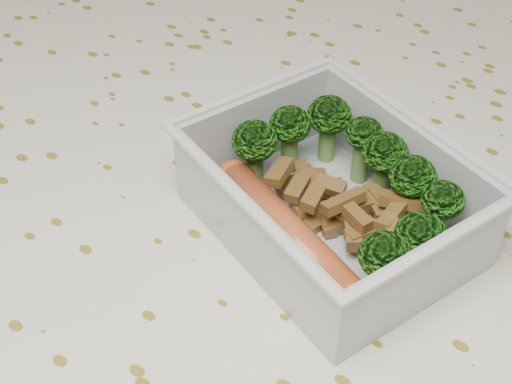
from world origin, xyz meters
The scene contains 6 objects.
dining_table centered at (0.00, 0.00, 0.67)m, with size 1.40×0.90×0.75m.
tablecloth centered at (0.00, 0.00, 0.72)m, with size 1.46×0.96×0.19m.
lunch_container centered at (0.03, 0.03, 0.78)m, with size 0.20×0.18×0.06m.
broccoli_florets centered at (0.04, 0.05, 0.79)m, with size 0.15×0.12×0.05m.
meat_pile centered at (0.04, 0.03, 0.77)m, with size 0.10×0.06×0.03m.
sausage centered at (0.03, -0.01, 0.78)m, with size 0.14×0.06×0.02m.
Camera 1 is at (0.19, -0.25, 1.08)m, focal length 50.00 mm.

